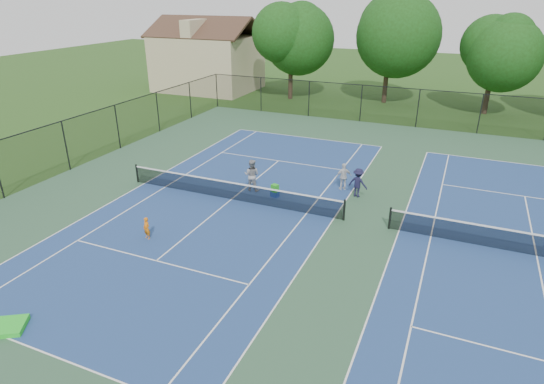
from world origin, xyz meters
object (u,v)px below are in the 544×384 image
at_px(tree_back_a, 291,36).
at_px(bystander_b, 358,183).
at_px(bystander_a, 344,177).
at_px(ball_hopper, 275,188).
at_px(tree_back_b, 391,31).
at_px(instructor, 252,175).
at_px(ball_crate, 275,194).
at_px(clapboard_house, 208,60).
at_px(child_player, 147,228).
at_px(tree_back_c, 496,49).

distance_m(tree_back_a, bystander_b, 24.74).
distance_m(bystander_a, ball_hopper, 3.83).
bearing_deg(ball_hopper, tree_back_b, 87.54).
bearing_deg(instructor, ball_crate, 163.11).
bearing_deg(clapboard_house, bystander_b, -45.23).
relative_size(child_player, ball_hopper, 2.52).
relative_size(tree_back_b, clapboard_house, 0.93).
xyz_separation_m(ball_crate, ball_hopper, (0.00, 0.00, 0.35)).
distance_m(tree_back_a, clapboard_house, 10.47).
xyz_separation_m(tree_back_a, tree_back_b, (9.00, 2.00, 0.56)).
bearing_deg(bystander_b, ball_hopper, 35.78).
xyz_separation_m(tree_back_a, ball_crate, (7.93, -22.80, -5.89)).
bearing_deg(bystander_b, bystander_a, -20.97).
distance_m(tree_back_a, ball_hopper, 24.77).
xyz_separation_m(tree_back_c, instructor, (-11.55, -23.47, -4.61)).
xyz_separation_m(clapboard_house, bystander_a, (20.96, -21.46, -2.34)).
height_order(bystander_a, ball_hopper, bystander_a).
distance_m(tree_back_c, bystander_a, 23.08).
bearing_deg(tree_back_b, bystander_b, -82.88).
bearing_deg(bystander_b, tree_back_b, -70.85).
height_order(child_player, bystander_b, bystander_b).
bearing_deg(tree_back_c, tree_back_a, -176.82).
xyz_separation_m(tree_back_a, bystander_b, (11.88, -21.06, -5.26)).
bearing_deg(ball_hopper, ball_crate, 0.00).
relative_size(tree_back_c, instructor, 4.80).
relative_size(child_player, instructor, 0.57).
bearing_deg(tree_back_c, clapboard_house, -180.00).
height_order(clapboard_house, bystander_a, clapboard_house).
bearing_deg(bystander_a, bystander_b, 112.13).
bearing_deg(ball_crate, instructor, 167.44).
bearing_deg(tree_back_c, instructor, -116.20).
distance_m(instructor, bystander_b, 5.61).
bearing_deg(bystander_a, tree_back_a, -96.70).
distance_m(clapboard_house, ball_crate, 29.94).
xyz_separation_m(clapboard_house, ball_crate, (17.93, -23.80, -2.95)).
xyz_separation_m(tree_back_a, clapboard_house, (-10.00, 1.00, -2.95)).
height_order(bystander_a, ball_crate, bystander_a).
distance_m(tree_back_c, instructor, 26.56).
bearing_deg(child_player, tree_back_a, 114.21).
relative_size(tree_back_a, bystander_b, 5.86).
relative_size(tree_back_c, ball_crate, 21.81).
bearing_deg(child_player, ball_hopper, 76.91).
bearing_deg(ball_crate, child_player, -118.38).
xyz_separation_m(instructor, ball_hopper, (1.48, -0.33, -0.38)).
height_order(tree_back_c, bystander_b, tree_back_c).
distance_m(instructor, bystander_a, 4.93).
distance_m(tree_back_b, ball_crate, 25.64).
height_order(ball_crate, ball_hopper, ball_hopper).
xyz_separation_m(tree_back_b, tree_back_c, (9.00, -1.00, -1.11)).
distance_m(tree_back_c, bystander_b, 23.37).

